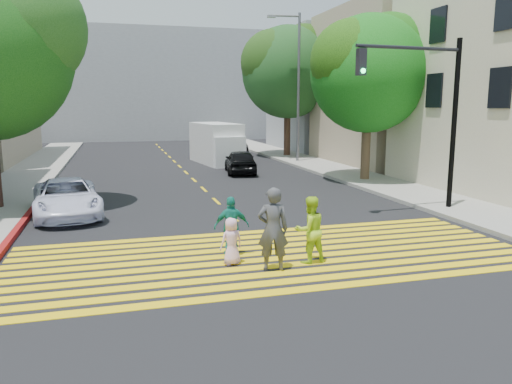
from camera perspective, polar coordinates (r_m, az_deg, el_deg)
name	(u,v)px	position (r m, az deg, el deg)	size (l,w,h in m)	color
ground	(290,271)	(11.99, 3.93, -9.02)	(120.00, 120.00, 0.00)	black
sidewalk_left	(38,168)	(33.22, -23.67, 2.54)	(3.00, 40.00, 0.15)	gray
sidewalk_right	(343,173)	(28.74, 9.90, 2.20)	(3.00, 60.00, 0.15)	gray
curb_red	(19,228)	(17.37, -25.47, -3.71)	(0.20, 8.00, 0.16)	maroon
crosswalk	(274,256)	(13.14, 2.05, -7.27)	(13.40, 5.30, 0.01)	yellow
lane_line	(177,164)	(33.61, -9.04, 3.22)	(0.12, 34.40, 0.01)	yellow
building_right_tan	(409,87)	(35.16, 17.06, 11.36)	(10.00, 10.00, 10.00)	tan
building_right_grey	(338,91)	(44.83, 9.34, 11.27)	(10.00, 10.00, 10.00)	gray
backdrop_block	(148,85)	(58.83, -12.21, 11.82)	(30.00, 8.00, 12.00)	gray
tree_right_near	(370,68)	(25.94, 12.89, 13.68)	(6.51, 5.98, 8.40)	#4B3A29
tree_right_far	(289,67)	(37.66, 3.77, 14.04)	(7.57, 6.95, 9.73)	#422A23
pedestrian_man	(273,229)	(11.77, 1.94, -4.27)	(0.73, 0.48, 2.01)	#414144
pedestrian_woman	(310,230)	(12.44, 6.16, -4.31)	(0.82, 0.64, 1.68)	#B9E823
pedestrian_child	(231,241)	(12.30, -2.82, -5.64)	(0.58, 0.37, 1.18)	#F3B9D5
pedestrian_extra	(232,226)	(12.97, -2.81, -3.94)	(0.92, 0.38, 1.56)	#17806F
white_sedan	(67,198)	(18.77, -20.84, -0.62)	(2.17, 4.71, 1.31)	white
dark_car_near	(240,161)	(28.50, -1.80, 3.51)	(1.62, 4.02, 1.37)	black
silver_car	(212,147)	(39.50, -5.05, 5.18)	(1.70, 4.18, 1.21)	gray
dark_car_parked	(236,146)	(39.13, -2.27, 5.24)	(1.39, 4.00, 1.32)	black
white_van	(217,144)	(33.40, -4.46, 5.44)	(2.80, 5.86, 2.66)	silver
traffic_signal	(429,101)	(18.79, 19.18, 9.79)	(4.23, 0.58, 6.20)	black
street_lamp	(296,79)	(33.62, 4.55, 12.80)	(2.19, 0.50, 9.70)	#5B5B63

